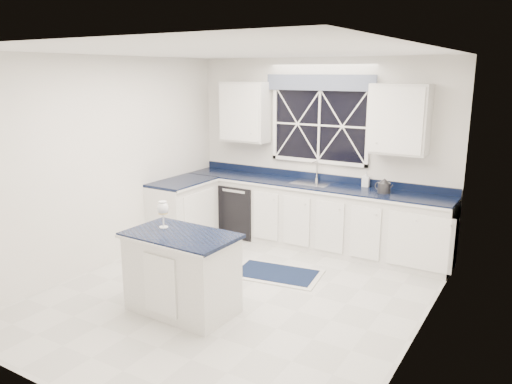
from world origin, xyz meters
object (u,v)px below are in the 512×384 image
Objects in this scene: dishwasher at (246,209)px; kettle at (384,186)px; island at (182,272)px; wine_glass at (163,209)px; soap_bottle at (366,179)px; faucet at (316,170)px.

kettle reaches higher than dishwasher.
wine_glass is at bearing 168.05° from island.
dishwasher is 2.69m from island.
wine_glass reaches higher than island.
kettle is 1.27× the size of soap_bottle.
island is at bearing -95.67° from faucet.
wine_glass is at bearing -115.75° from soap_bottle.
dishwasher is at bearing 102.14° from wine_glass.
faucet is 1.41× the size of soap_bottle.
wine_glass reaches higher than dishwasher.
dishwasher is 3.84× the size of soap_bottle.
faucet reaches higher than soap_bottle.
faucet is at bearing 85.92° from island.
wine_glass is at bearing -77.86° from dishwasher.
faucet is at bearing 78.14° from wine_glass.
faucet is at bearing -175.51° from kettle.
dishwasher is 2.26m from kettle.
kettle is at bearing -0.53° from dishwasher.
kettle is at bearing 63.67° from island.
kettle is at bearing -11.29° from faucet.
wine_glass reaches higher than soap_bottle.
island reaches higher than dishwasher.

